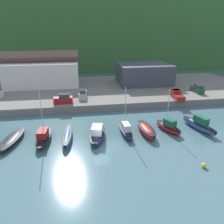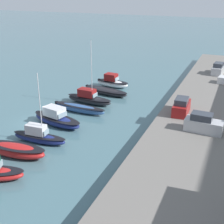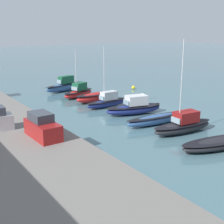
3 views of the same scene
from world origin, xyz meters
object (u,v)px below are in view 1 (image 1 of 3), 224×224
at_px(moored_boat_3, 67,136).
at_px(parked_car_0, 198,89).
at_px(moored_boat_1, 12,140).
at_px(pickup_truck_0, 177,95).
at_px(moored_boat_5, 126,130).
at_px(moored_boat_8, 199,125).
at_px(moored_boat_4, 97,134).
at_px(moored_boat_6, 146,130).
at_px(parked_car_2, 63,99).
at_px(mooring_buoy_0, 204,165).
at_px(moored_boat_7, 168,126).
at_px(parked_car_1, 83,94).
at_px(moored_boat_2, 44,137).

bearing_deg(moored_boat_3, parked_car_0, 31.41).
height_order(moored_boat_1, pickup_truck_0, pickup_truck_0).
distance_m(moored_boat_3, moored_boat_5, 10.07).
relative_size(moored_boat_3, moored_boat_8, 1.02).
bearing_deg(pickup_truck_0, parked_car_0, 32.43).
relative_size(moored_boat_3, parked_car_0, 2.02).
relative_size(moored_boat_4, moored_boat_8, 0.96).
xyz_separation_m(moored_boat_1, parked_car_0, (42.12, 17.53, 2.08)).
height_order(moored_boat_6, pickup_truck_0, pickup_truck_0).
height_order(parked_car_2, mooring_buoy_0, parked_car_2).
height_order(moored_boat_6, moored_boat_8, moored_boat_8).
bearing_deg(parked_car_0, moored_boat_5, -143.06).
bearing_deg(moored_boat_1, parked_car_0, 33.74).
bearing_deg(moored_boat_4, parked_car_2, 124.77).
xyz_separation_m(moored_boat_7, parked_car_1, (-14.82, 17.28, 1.74)).
bearing_deg(parked_car_0, moored_boat_3, -152.15).
bearing_deg(mooring_buoy_0, parked_car_1, 117.79).
distance_m(moored_boat_1, moored_boat_6, 22.63).
distance_m(moored_boat_4, pickup_truck_0, 25.25).
bearing_deg(parked_car_2, parked_car_0, -85.91).
height_order(moored_boat_6, mooring_buoy_0, moored_boat_6).
xyz_separation_m(parked_car_2, mooring_buoy_0, (19.59, -25.41, -2.27)).
xyz_separation_m(moored_boat_7, parked_car_2, (-19.25, 13.94, 1.74)).
bearing_deg(moored_boat_2, moored_boat_3, 9.08).
height_order(moored_boat_3, parked_car_1, parked_car_1).
relative_size(parked_car_1, mooring_buoy_0, 6.58).
relative_size(moored_boat_7, parked_car_0, 1.81).
distance_m(moored_boat_2, moored_boat_5, 13.87).
height_order(moored_boat_2, pickup_truck_0, moored_boat_2).
bearing_deg(parked_car_1, moored_boat_7, -45.87).
bearing_deg(moored_boat_7, moored_boat_3, 161.78).
relative_size(moored_boat_3, moored_boat_6, 1.19).
distance_m(moored_boat_7, parked_car_0, 23.10).
bearing_deg(moored_boat_5, parked_car_2, 125.39).
height_order(moored_boat_6, parked_car_2, parked_car_2).
relative_size(parked_car_0, mooring_buoy_0, 6.44).
distance_m(parked_car_2, pickup_truck_0, 26.89).
bearing_deg(moored_boat_5, parked_car_1, 108.22).
relative_size(moored_boat_4, parked_car_2, 1.89).
xyz_separation_m(pickup_truck_0, mooring_buoy_0, (-7.30, -24.82, -2.17)).
bearing_deg(moored_boat_6, moored_boat_4, 178.44).
height_order(moored_boat_8, parked_car_0, parked_car_0).
distance_m(moored_boat_7, moored_boat_8, 5.78).
bearing_deg(pickup_truck_0, moored_boat_3, -147.49).
height_order(moored_boat_2, moored_boat_7, moored_boat_2).
bearing_deg(moored_boat_4, parked_car_0, 45.43).
xyz_separation_m(moored_boat_4, pickup_truck_0, (20.69, 14.38, 1.62)).
height_order(moored_boat_2, parked_car_2, moored_boat_2).
height_order(moored_boat_4, moored_boat_6, moored_boat_4).
bearing_deg(moored_boat_3, moored_boat_8, 3.37).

